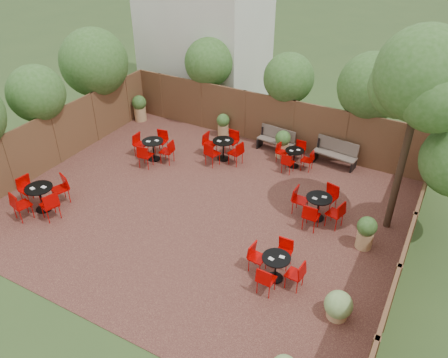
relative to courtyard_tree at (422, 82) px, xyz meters
The scene contains 13 objects.
ground 7.18m from the courtyard_tree, 160.28° to the right, with size 80.00×80.00×0.00m, color #354F23.
courtyard_paving 7.18m from the courtyard_tree, 160.28° to the right, with size 12.00×10.00×0.02m, color #3D1C19.
fence_back 7.05m from the courtyard_tree, 149.59° to the left, with size 12.00×0.08×2.00m, color #55321F.
fence_left 11.96m from the courtyard_tree, behind, with size 0.08×10.00×2.00m, color #55321F.
fence_right 4.02m from the courtyard_tree, 69.41° to the right, with size 0.08×10.00×2.00m, color #55321F.
neighbour_building 11.55m from the courtyard_tree, 148.05° to the left, with size 5.00×4.00×8.00m, color beige.
overhang_foliage 7.93m from the courtyard_tree, behind, with size 15.50×10.65×2.65m.
courtyard_tree is the anchor object (origin of this frame).
park_bench_left 6.76m from the courtyard_tree, 149.99° to the left, with size 1.48×0.61×0.89m.
park_bench_right 5.39m from the courtyard_tree, 131.57° to the left, with size 1.60×0.69×0.96m.
bistro_tables 7.05m from the courtyard_tree, 168.63° to the right, with size 9.30×7.77×0.95m.
planters 7.42m from the courtyard_tree, 164.91° to the left, with size 11.14×4.59×1.12m.
low_shrubs 6.85m from the courtyard_tree, 96.86° to the right, with size 1.30×3.19×0.72m.
Camera 1 is at (6.08, -9.59, 8.38)m, focal length 35.94 mm.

